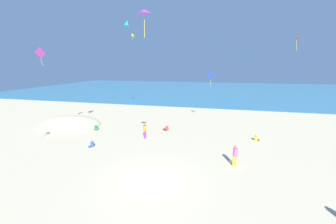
{
  "coord_description": "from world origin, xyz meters",
  "views": [
    {
      "loc": [
        3.69,
        -11.0,
        7.74
      ],
      "look_at": [
        0.0,
        5.23,
        3.7
      ],
      "focal_mm": 20.21,
      "sensor_mm": 36.0,
      "label": 1
    }
  ],
  "objects_px": {
    "beach_chair_mid_beach": "(166,128)",
    "kite_yellow": "(132,35)",
    "kite_blue": "(211,76)",
    "kite_purple": "(144,12)",
    "kite_magenta": "(40,53)",
    "person_4": "(145,130)",
    "kite_red": "(298,38)",
    "person_0": "(235,154)",
    "person_1": "(92,144)",
    "kite_teal": "(127,23)",
    "person_2": "(256,138)",
    "beach_chair_far_right": "(96,128)"
  },
  "relations": [
    {
      "from": "beach_chair_mid_beach",
      "to": "kite_red",
      "type": "bearing_deg",
      "value": -129.99
    },
    {
      "from": "person_4",
      "to": "kite_purple",
      "type": "height_order",
      "value": "kite_purple"
    },
    {
      "from": "kite_magenta",
      "to": "kite_teal",
      "type": "bearing_deg",
      "value": 67.37
    },
    {
      "from": "kite_teal",
      "to": "kite_blue",
      "type": "xyz_separation_m",
      "value": [
        12.72,
        -2.91,
        -7.45
      ]
    },
    {
      "from": "kite_magenta",
      "to": "kite_teal",
      "type": "height_order",
      "value": "kite_teal"
    },
    {
      "from": "person_4",
      "to": "kite_red",
      "type": "height_order",
      "value": "kite_red"
    },
    {
      "from": "beach_chair_mid_beach",
      "to": "kite_yellow",
      "type": "distance_m",
      "value": 21.93
    },
    {
      "from": "person_0",
      "to": "kite_red",
      "type": "height_order",
      "value": "kite_red"
    },
    {
      "from": "kite_teal",
      "to": "beach_chair_mid_beach",
      "type": "bearing_deg",
      "value": -42.18
    },
    {
      "from": "person_0",
      "to": "kite_yellow",
      "type": "xyz_separation_m",
      "value": [
        -17.25,
        21.38,
        12.54
      ]
    },
    {
      "from": "kite_magenta",
      "to": "kite_yellow",
      "type": "bearing_deg",
      "value": 82.64
    },
    {
      "from": "person_1",
      "to": "kite_yellow",
      "type": "bearing_deg",
      "value": -140.95
    },
    {
      "from": "beach_chair_mid_beach",
      "to": "kite_yellow",
      "type": "relative_size",
      "value": 0.6
    },
    {
      "from": "person_0",
      "to": "kite_blue",
      "type": "xyz_separation_m",
      "value": [
        -2.22,
        11.04,
        5.54
      ]
    },
    {
      "from": "kite_teal",
      "to": "kite_red",
      "type": "bearing_deg",
      "value": -6.94
    },
    {
      "from": "person_2",
      "to": "kite_yellow",
      "type": "xyz_separation_m",
      "value": [
        -20.11,
        15.36,
        13.29
      ]
    },
    {
      "from": "kite_blue",
      "to": "kite_red",
      "type": "height_order",
      "value": "kite_red"
    },
    {
      "from": "person_0",
      "to": "person_1",
      "type": "relative_size",
      "value": 2.58
    },
    {
      "from": "beach_chair_mid_beach",
      "to": "kite_red",
      "type": "height_order",
      "value": "kite_red"
    },
    {
      "from": "kite_teal",
      "to": "person_4",
      "type": "bearing_deg",
      "value": -58.91
    },
    {
      "from": "person_2",
      "to": "kite_yellow",
      "type": "bearing_deg",
      "value": 150.35
    },
    {
      "from": "person_4",
      "to": "kite_blue",
      "type": "distance_m",
      "value": 11.2
    },
    {
      "from": "person_4",
      "to": "beach_chair_mid_beach",
      "type": "bearing_deg",
      "value": 70.08
    },
    {
      "from": "person_4",
      "to": "beach_chair_far_right",
      "type": "bearing_deg",
      "value": 177.62
    },
    {
      "from": "person_1",
      "to": "kite_yellow",
      "type": "xyz_separation_m",
      "value": [
        -3.96,
        20.68,
        13.29
      ]
    },
    {
      "from": "kite_yellow",
      "to": "kite_magenta",
      "type": "bearing_deg",
      "value": -97.36
    },
    {
      "from": "kite_magenta",
      "to": "kite_purple",
      "type": "height_order",
      "value": "kite_purple"
    },
    {
      "from": "kite_red",
      "to": "person_0",
      "type": "bearing_deg",
      "value": -123.02
    },
    {
      "from": "beach_chair_far_right",
      "to": "kite_blue",
      "type": "relative_size",
      "value": 0.45
    },
    {
      "from": "person_2",
      "to": "beach_chair_far_right",
      "type": "bearing_deg",
      "value": -170.22
    },
    {
      "from": "person_1",
      "to": "kite_blue",
      "type": "bearing_deg",
      "value": 161.26
    },
    {
      "from": "person_0",
      "to": "kite_yellow",
      "type": "distance_m",
      "value": 30.2
    },
    {
      "from": "person_4",
      "to": "kite_teal",
      "type": "distance_m",
      "value": 17.43
    },
    {
      "from": "kite_purple",
      "to": "kite_blue",
      "type": "bearing_deg",
      "value": 72.18
    },
    {
      "from": "person_0",
      "to": "kite_magenta",
      "type": "height_order",
      "value": "kite_magenta"
    },
    {
      "from": "kite_purple",
      "to": "kite_yellow",
      "type": "xyz_separation_m",
      "value": [
        -10.77,
        23.58,
        2.47
      ]
    },
    {
      "from": "kite_magenta",
      "to": "kite_blue",
      "type": "relative_size",
      "value": 1.05
    },
    {
      "from": "person_0",
      "to": "person_1",
      "type": "xyz_separation_m",
      "value": [
        -13.28,
        0.7,
        -0.75
      ]
    },
    {
      "from": "person_4",
      "to": "kite_magenta",
      "type": "distance_m",
      "value": 13.51
    },
    {
      "from": "person_0",
      "to": "kite_blue",
      "type": "bearing_deg",
      "value": -14.13
    },
    {
      "from": "person_4",
      "to": "kite_purple",
      "type": "xyz_separation_m",
      "value": [
        2.46,
        -6.2,
        10.08
      ]
    },
    {
      "from": "beach_chair_mid_beach",
      "to": "person_2",
      "type": "height_order",
      "value": "person_2"
    },
    {
      "from": "person_0",
      "to": "person_1",
      "type": "distance_m",
      "value": 13.32
    },
    {
      "from": "beach_chair_mid_beach",
      "to": "kite_purple",
      "type": "distance_m",
      "value": 14.22
    },
    {
      "from": "kite_red",
      "to": "person_1",
      "type": "bearing_deg",
      "value": -152.89
    },
    {
      "from": "kite_yellow",
      "to": "person_1",
      "type": "bearing_deg",
      "value": -79.15
    },
    {
      "from": "kite_teal",
      "to": "kite_blue",
      "type": "height_order",
      "value": "kite_teal"
    },
    {
      "from": "kite_blue",
      "to": "kite_purple",
      "type": "relative_size",
      "value": 1.06
    },
    {
      "from": "person_1",
      "to": "beach_chair_mid_beach",
      "type": "bearing_deg",
      "value": 164.72
    },
    {
      "from": "kite_magenta",
      "to": "kite_yellow",
      "type": "height_order",
      "value": "kite_yellow"
    }
  ]
}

